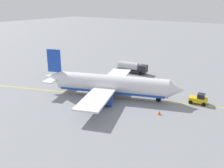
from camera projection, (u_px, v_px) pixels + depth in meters
ground_plane at (112, 97)px, 56.31m from camera, size 400.00×400.00×0.00m
airplane at (110, 85)px, 55.53m from camera, size 31.29×28.02×9.97m
fuel_tanker at (132, 67)px, 74.30m from camera, size 9.83×3.71×3.15m
pushback_tug at (199, 99)px, 52.37m from camera, size 3.86×2.78×2.20m
refueling_worker at (118, 74)px, 70.10m from camera, size 0.63×0.60×1.71m
safety_cone_nose at (159, 113)px, 47.54m from camera, size 0.64×0.64×0.72m
taxi_line_marking at (112, 97)px, 56.31m from camera, size 71.54×26.44×0.01m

